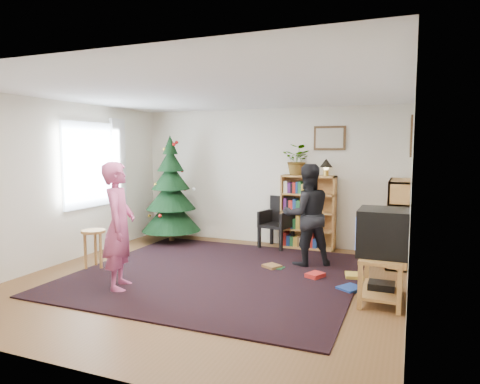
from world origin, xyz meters
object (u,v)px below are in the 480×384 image
at_px(picture_back, 330,138).
at_px(bookshelf_right, 399,221).
at_px(tv_stand, 382,273).
at_px(person_by_chair, 307,215).
at_px(person_standing, 119,226).
at_px(picture_right, 412,136).
at_px(crt_tv, 383,232).
at_px(stool, 93,239).
at_px(bookshelf_back, 308,211).
at_px(armchair, 278,220).
at_px(table_lamp, 326,164).
at_px(christmas_tree, 171,198).
at_px(potted_plant, 298,160).

distance_m(picture_back, bookshelf_right, 1.86).
distance_m(bookshelf_right, tv_stand, 1.80).
bearing_deg(person_by_chair, person_standing, 15.01).
bearing_deg(tv_stand, picture_right, 81.27).
relative_size(picture_back, person_by_chair, 0.36).
relative_size(picture_right, crt_tv, 0.98).
xyz_separation_m(crt_tv, person_by_chair, (-1.16, 1.16, -0.04)).
height_order(picture_back, picture_right, picture_right).
relative_size(stool, person_standing, 0.36).
bearing_deg(bookshelf_back, picture_back, 22.47).
bearing_deg(picture_back, person_by_chair, -94.53).
bearing_deg(crt_tv, stool, -177.07).
relative_size(bookshelf_back, person_by_chair, 0.84).
bearing_deg(person_by_chair, bookshelf_back, -108.36).
distance_m(bookshelf_back, armchair, 0.56).
height_order(crt_tv, armchair, crt_tv).
relative_size(bookshelf_back, crt_tv, 2.13).
height_order(picture_back, crt_tv, picture_back).
distance_m(bookshelf_back, table_lamp, 0.89).
relative_size(picture_right, table_lamp, 2.01).
bearing_deg(crt_tv, christmas_tree, 155.28).
relative_size(picture_back, table_lamp, 1.85).
relative_size(person_standing, person_by_chair, 1.04).
relative_size(picture_right, armchair, 0.66).
bearing_deg(potted_plant, picture_right, -17.68).
height_order(picture_back, armchair, picture_back).
xyz_separation_m(picture_back, stool, (-2.97, -2.59, -1.50)).
bearing_deg(armchair, picture_back, 28.09).
height_order(picture_right, bookshelf_right, picture_right).
xyz_separation_m(picture_right, stool, (-4.30, -1.87, -1.50)).
distance_m(stool, person_standing, 1.16).
bearing_deg(person_standing, table_lamp, -58.06).
distance_m(person_standing, potted_plant, 3.49).
relative_size(crt_tv, table_lamp, 2.05).
distance_m(picture_right, stool, 4.92).
relative_size(bookshelf_right, armchair, 1.43).
distance_m(picture_right, table_lamp, 1.54).
height_order(picture_back, potted_plant, picture_back).
distance_m(tv_stand, potted_plant, 3.03).
distance_m(christmas_tree, bookshelf_right, 4.05).
height_order(picture_back, bookshelf_right, picture_back).
distance_m(picture_back, picture_right, 1.51).
bearing_deg(bookshelf_right, tv_stand, 176.10).
height_order(bookshelf_back, tv_stand, bookshelf_back).
distance_m(crt_tv, stool, 4.06).
distance_m(armchair, table_lamp, 1.31).
relative_size(armchair, person_by_chair, 0.59).
bearing_deg(armchair, christmas_tree, -157.75).
relative_size(person_standing, table_lamp, 5.41).
xyz_separation_m(person_standing, table_lamp, (2.01, 3.05, 0.69)).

